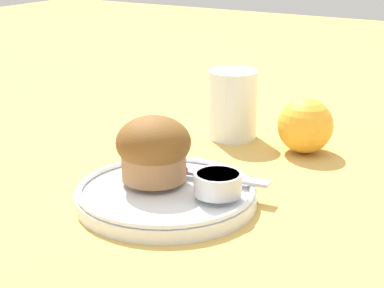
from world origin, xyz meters
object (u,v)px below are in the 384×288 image
muffin (153,150)px  butter_knife (203,173)px  orange_fruit (305,126)px  juice_glass (233,105)px

muffin → butter_knife: bearing=44.5°
muffin → butter_knife: muffin is taller
butter_knife → orange_fruit: (0.04, 0.18, 0.01)m
butter_knife → juice_glass: (-0.06, 0.19, 0.03)m
orange_fruit → juice_glass: 0.11m
muffin → butter_knife: (0.04, 0.04, -0.03)m
orange_fruit → juice_glass: bearing=177.4°
butter_knife → juice_glass: bearing=102.1°
orange_fruit → juice_glass: juice_glass is taller
muffin → juice_glass: bearing=96.3°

